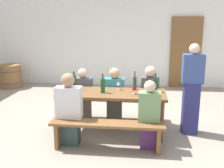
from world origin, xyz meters
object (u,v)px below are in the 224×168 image
wooden_door (186,53)px  seated_guest_far_0 (83,97)px  wine_bottle_1 (74,82)px  wine_bottle_4 (103,85)px  seated_guest_near_0 (69,111)px  seated_guest_far_2 (150,96)px  wine_bottle_2 (155,84)px  bench_far (116,103)px  seated_guest_far_1 (114,97)px  wine_glass_1 (119,83)px  seated_guest_near_1 (149,117)px  standing_host (192,91)px  bench_near (107,129)px  wine_glass_3 (146,84)px  wine_glass_0 (134,87)px  wine_glass_2 (154,83)px  wine_barrel (10,76)px  tasting_table (112,97)px  wine_bottle_0 (147,88)px  wine_bottle_3 (135,83)px

wooden_door → seated_guest_far_0: bearing=-128.3°
wine_bottle_1 → wine_bottle_4: (0.56, -0.20, 0.00)m
seated_guest_near_0 → seated_guest_far_2: seated_guest_near_0 is taller
wooden_door → wine_bottle_2: bearing=-106.9°
seated_guest_far_2 → seated_guest_near_0: bearing=-51.7°
bench_far → seated_guest_near_0: seated_guest_near_0 is taller
wine_bottle_4 → seated_guest_far_1: size_ratio=0.30×
wooden_door → seated_guest_far_2: 3.33m
seated_guest_far_1 → wine_glass_1: bearing=18.7°
seated_guest_far_1 → seated_guest_near_1: bearing=31.9°
wooden_door → standing_host: wooden_door is taller
wine_bottle_1 → wooden_door: bearing=53.8°
seated_guest_near_0 → seated_guest_near_1: size_ratio=1.08×
wine_glass_1 → bench_near: bearing=-96.5°
wine_glass_1 → wine_glass_3: size_ratio=0.97×
bench_far → wine_glass_0: 0.97m
bench_far → wine_bottle_4: wine_bottle_4 is taller
wine_bottle_4 → wine_glass_2: 0.95m
seated_guest_near_0 → seated_guest_far_1: bearing=-31.2°
wine_glass_3 → wine_barrel: bearing=145.0°
tasting_table → wine_bottle_1: bearing=167.6°
wine_glass_0 → seated_guest_far_2: bearing=63.4°
wine_bottle_0 → wine_bottle_4: bearing=171.7°
wine_barrel → seated_guest_near_0: bearing=-51.4°
wine_glass_2 → wine_barrel: 5.07m
bench_near → wine_glass_1: wine_glass_1 is taller
wine_bottle_1 → wine_bottle_2: 1.47m
wine_bottle_4 → standing_host: standing_host is taller
wine_glass_2 → seated_guest_far_1: size_ratio=0.16×
tasting_table → wine_bottle_0: size_ratio=5.44×
standing_host → wine_bottle_0: bearing=20.6°
bench_near → wine_glass_1: size_ratio=11.07×
bench_near → wine_bottle_3: (0.39, 0.89, 0.53)m
wine_bottle_0 → seated_guest_far_2: bearing=83.9°
wine_glass_1 → wine_glass_2: bearing=6.1°
wine_bottle_0 → wine_bottle_1: (-1.32, 0.31, -0.00)m
wine_bottle_2 → wooden_door: bearing=73.1°
wine_barrel → seated_guest_near_1: bearing=-40.9°
wine_bottle_0 → seated_guest_far_2: (0.07, 0.67, -0.33)m
standing_host → wine_barrel: bearing=-30.8°
wooden_door → bench_near: bearing=-112.9°
bench_far → wine_glass_3: wine_glass_3 is taller
wine_glass_3 → standing_host: (0.80, -0.05, -0.09)m
wine_glass_0 → wine_glass_1: (-0.29, 0.26, 0.00)m
bench_far → seated_guest_far_2: bearing=-12.5°
bench_near → wine_bottle_0: (0.60, 0.52, 0.53)m
bench_far → wine_bottle_0: size_ratio=5.15×
seated_guest_near_1 → bench_far: bearing=28.3°
wine_glass_0 → seated_guest_far_0: (-1.02, 0.58, -0.36)m
seated_guest_far_2 → seated_guest_far_0: bearing=-90.0°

